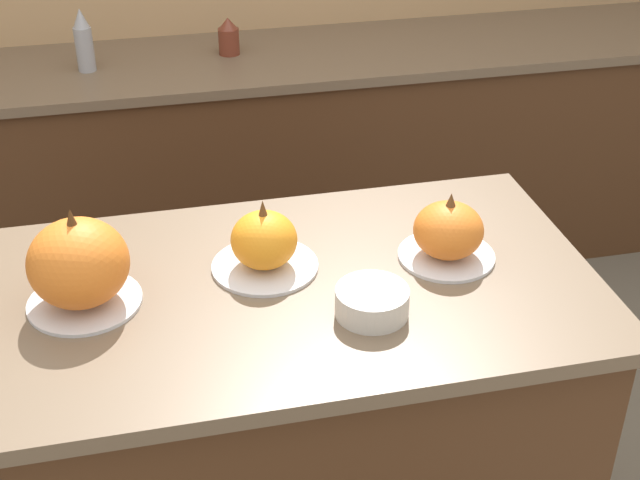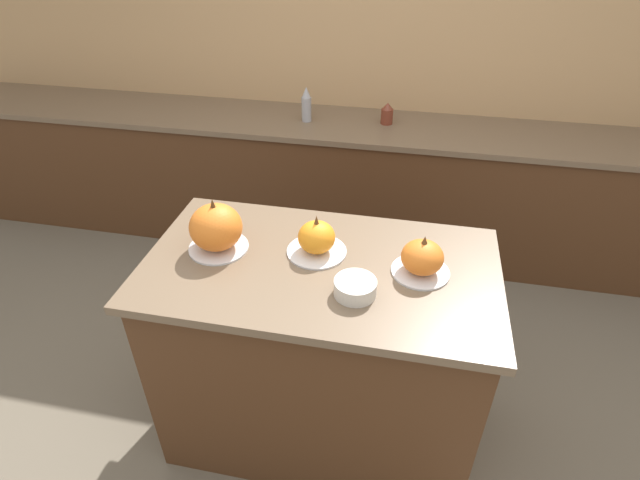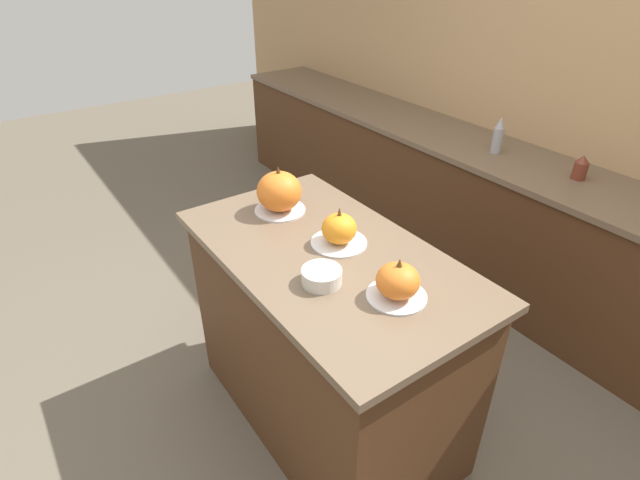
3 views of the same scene
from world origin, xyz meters
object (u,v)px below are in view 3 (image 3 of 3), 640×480
pumpkin_cake_right (398,282)px  bottle_tall (498,136)px  mixing_bowl (322,276)px  pumpkin_cake_center (339,231)px  bottle_short (581,168)px  pumpkin_cake_left (279,192)px

pumpkin_cake_right → bottle_tall: bearing=116.8°
bottle_tall → mixing_bowl: bearing=-71.8°
pumpkin_cake_right → pumpkin_cake_center: bearing=173.3°
pumpkin_cake_right → mixing_bowl: size_ratio=1.44×
pumpkin_cake_right → bottle_short: size_ratio=1.57×
pumpkin_cake_left → pumpkin_cake_right: size_ratio=1.09×
bottle_tall → bottle_short: 0.51m
pumpkin_cake_right → bottle_short: bearing=99.5°
pumpkin_cake_left → bottle_tall: (0.00, 1.53, -0.06)m
pumpkin_cake_right → mixing_bowl: pumpkin_cake_right is taller
mixing_bowl → pumpkin_cake_right: bearing=37.5°
bottle_tall → mixing_bowl: bottle_tall is taller
pumpkin_cake_left → bottle_short: pumpkin_cake_left is taller
pumpkin_cake_center → pumpkin_cake_right: 0.40m
pumpkin_cake_left → pumpkin_cake_center: 0.38m
bottle_short → pumpkin_cake_center: bearing=-94.8°
pumpkin_cake_left → mixing_bowl: bearing=-16.2°
pumpkin_cake_left → pumpkin_cake_right: (0.77, 0.00, -0.03)m
pumpkin_cake_center → bottle_short: pumpkin_cake_center is taller
pumpkin_cake_left → pumpkin_cake_center: (0.38, 0.05, -0.03)m
pumpkin_cake_left → bottle_short: bearing=72.3°
bottle_short → pumpkin_cake_right: bearing=-80.5°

